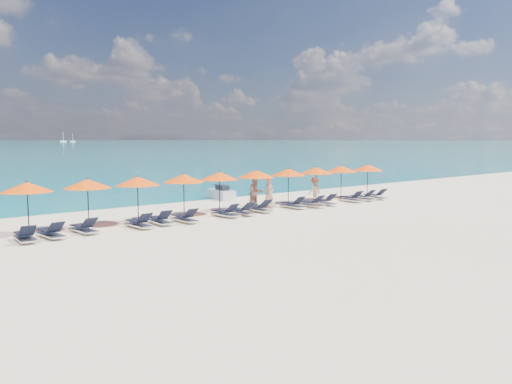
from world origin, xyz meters
TOP-DOWN VIEW (x-y plane):
  - ground at (0.00, 0.00)m, footprint 1400.00×1400.00m
  - sailboat_near at (167.89, 551.12)m, footprint 6.33×2.11m
  - sailboat_far at (177.50, 548.20)m, footprint 5.27×1.76m
  - jetski at (2.50, 9.78)m, footprint 1.34×2.66m
  - beachgoer_a at (1.79, 4.01)m, footprint 0.66×0.44m
  - beachgoer_b at (1.10, 4.38)m, footprint 0.97×0.60m
  - beachgoer_c at (5.81, 4.38)m, footprint 1.07×0.56m
  - umbrella_0 at (-10.92, 4.52)m, footprint 2.10×2.10m
  - umbrella_1 at (-8.42, 4.46)m, footprint 2.10×2.10m
  - umbrella_2 at (-6.08, 4.36)m, footprint 2.10×2.10m
  - umbrella_3 at (-3.53, 4.44)m, footprint 2.10×2.10m
  - umbrella_4 at (-1.26, 4.55)m, footprint 2.10×2.10m
  - umbrella_5 at (1.24, 4.49)m, footprint 2.10×2.10m
  - umbrella_6 at (3.68, 4.47)m, footprint 2.10×2.10m
  - umbrella_7 at (6.14, 4.57)m, footprint 2.10×2.10m
  - umbrella_8 at (8.54, 4.61)m, footprint 2.10×2.10m
  - umbrella_9 at (10.99, 4.39)m, footprint 2.10×2.10m
  - lounger_0 at (-11.42, 3.19)m, footprint 0.71×1.73m
  - lounger_1 at (-10.41, 3.30)m, footprint 0.78×1.75m
  - lounger_2 at (-8.99, 3.49)m, footprint 0.78×1.75m
  - lounger_3 at (-6.62, 3.18)m, footprint 0.70×1.73m
  - lounger_4 at (-5.46, 3.40)m, footprint 0.71×1.73m
  - lounger_5 at (-4.24, 3.14)m, footprint 0.64×1.71m
  - lounger_6 at (-1.78, 3.28)m, footprint 0.74×1.74m
  - lounger_7 at (-0.74, 3.28)m, footprint 0.69×1.73m
  - lounger_8 at (0.64, 3.49)m, footprint 0.65×1.71m
  - lounger_9 at (3.07, 3.41)m, footprint 0.68×1.72m
  - lounger_10 at (4.24, 3.10)m, footprint 0.77×1.75m
  - lounger_11 at (5.56, 3.27)m, footprint 0.74×1.74m
  - lounger_12 at (7.98, 3.25)m, footprint 0.78×1.75m
  - lounger_13 at (9.05, 3.16)m, footprint 0.67×1.72m
  - lounger_14 at (10.30, 3.15)m, footprint 0.78×1.75m

SIDE VIEW (x-z plane):
  - ground at x=0.00m, z-range 0.00..0.00m
  - lounger_0 at x=-11.42m, z-range -0.09..0.56m
  - lounger_1 at x=-10.41m, z-range -0.09..0.56m
  - lounger_2 at x=-8.99m, z-range -0.09..0.56m
  - lounger_3 at x=-6.62m, z-range -0.09..0.56m
  - lounger_4 at x=-5.46m, z-range -0.09..0.56m
  - lounger_5 at x=-4.24m, z-range -0.09..0.56m
  - lounger_6 at x=-1.78m, z-range -0.09..0.56m
  - lounger_7 at x=-0.74m, z-range -0.09..0.56m
  - lounger_8 at x=0.64m, z-range -0.09..0.56m
  - lounger_9 at x=3.07m, z-range -0.09..0.56m
  - lounger_10 at x=4.24m, z-range -0.09..0.56m
  - lounger_11 at x=5.56m, z-range -0.09..0.56m
  - lounger_12 at x=7.98m, z-range -0.09..0.56m
  - lounger_13 at x=9.05m, z-range -0.09..0.56m
  - lounger_14 at x=10.30m, z-range -0.09..0.56m
  - jetski at x=2.50m, z-range -0.08..0.83m
  - beachgoer_c at x=5.81m, z-range 0.00..1.61m
  - beachgoer_a at x=1.79m, z-range 0.00..1.77m
  - beachgoer_b at x=1.10m, z-range 0.00..1.91m
  - sailboat_far at x=177.50m, z-range -3.84..5.82m
  - sailboat_near at x=167.89m, z-range -4.61..7.00m
  - umbrella_0 at x=-10.92m, z-range 0.88..3.16m
  - umbrella_1 at x=-8.42m, z-range 0.88..3.16m
  - umbrella_2 at x=-6.08m, z-range 0.88..3.16m
  - umbrella_3 at x=-3.53m, z-range 0.88..3.16m
  - umbrella_4 at x=-1.26m, z-range 0.88..3.16m
  - umbrella_5 at x=1.24m, z-range 0.88..3.16m
  - umbrella_6 at x=3.68m, z-range 0.88..3.16m
  - umbrella_7 at x=6.14m, z-range 0.88..3.16m
  - umbrella_8 at x=8.54m, z-range 0.88..3.16m
  - umbrella_9 at x=10.99m, z-range 0.88..3.16m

